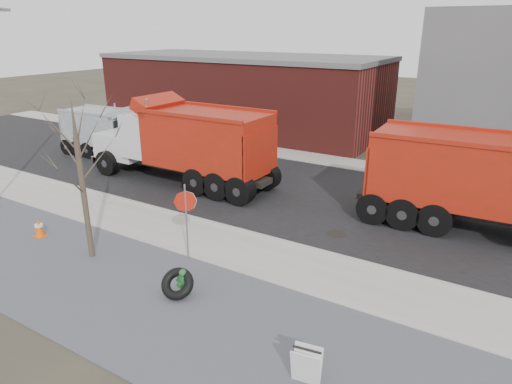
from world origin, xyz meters
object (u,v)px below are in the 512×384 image
Objects in this scene: fire_hydrant at (183,283)px; sandwich_board at (306,366)px; dump_truck_red_a at (491,181)px; dump_truck_grey at (109,131)px; truck_tire at (177,284)px; dump_truck_red_b at (185,141)px; stop_sign at (186,209)px.

sandwich_board reaches higher than fire_hydrant.
dump_truck_grey is (-19.63, 0.09, -0.48)m from dump_truck_red_a.
truck_tire is at bearing -129.12° from dump_truck_red_a.
truck_tire is at bearing -105.83° from fire_hydrant.
truck_tire is 0.12× the size of dump_truck_red_b.
fire_hydrant is 0.69× the size of truck_tire.
sandwich_board is at bearing -14.13° from truck_tire.
truck_tire is at bearing 156.68° from sandwich_board.
sandwich_board is 10.58m from dump_truck_red_a.
stop_sign is 13.89m from dump_truck_grey.
truck_tire reaches higher than fire_hydrant.
stop_sign is at bearing 125.04° from fire_hydrant.
stop_sign is 0.27× the size of dump_truck_red_b.
sandwich_board is 0.09× the size of dump_truck_red_a.
stop_sign is 0.26× the size of dump_truck_red_a.
dump_truck_red_a reaches higher than dump_truck_grey.
dump_truck_red_a is (2.24, 10.22, 1.54)m from sandwich_board.
dump_truck_red_b is 1.46× the size of dump_truck_grey.
truck_tire is at bearing 128.09° from dump_truck_red_b.
stop_sign is at bearing -35.13° from dump_truck_grey.
dump_truck_red_a is at bearing 52.43° from fire_hydrant.
truck_tire is 2.55m from stop_sign.
dump_truck_red_b is at bearing 128.32° from fire_hydrant.
dump_truck_red_a is 12.95m from dump_truck_red_b.
stop_sign is (-1.14, 1.84, 1.36)m from truck_tire.
stop_sign is 0.39× the size of dump_truck_grey.
dump_truck_red_b reaches higher than fire_hydrant.
dump_truck_red_b reaches higher than dump_truck_grey.
sandwich_board is 0.13× the size of dump_truck_grey.
truck_tire is at bearing -38.59° from dump_truck_grey.
fire_hydrant is at bearing -129.49° from dump_truck_red_a.
truck_tire is 0.17× the size of dump_truck_grey.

